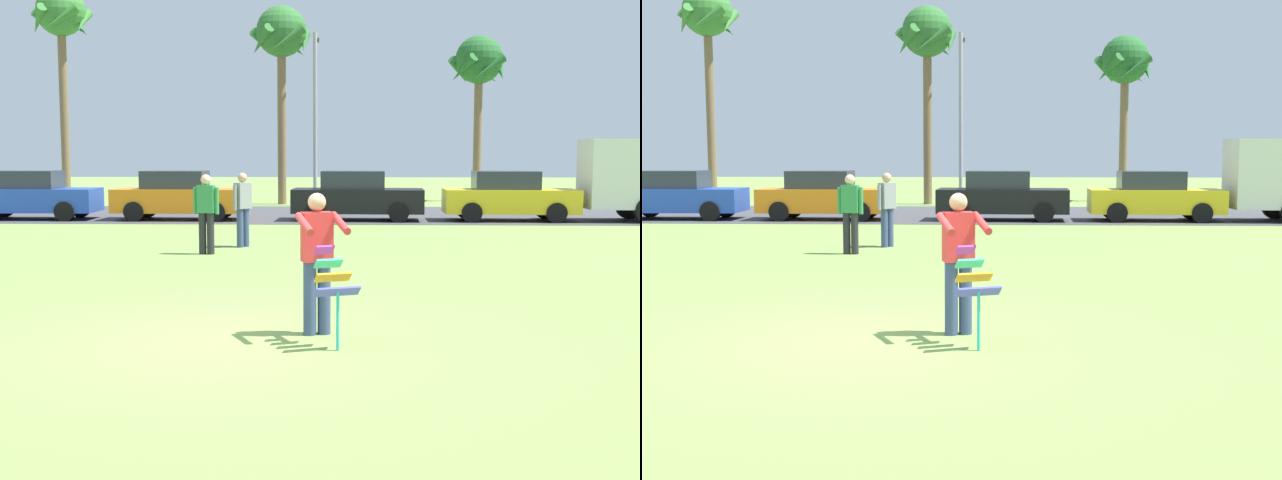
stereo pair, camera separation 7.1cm
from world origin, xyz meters
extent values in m
plane|color=olive|center=(0.00, 0.00, 0.00)|extent=(120.00, 120.00, 0.00)
cube|color=#424247|center=(0.00, 19.07, 0.01)|extent=(120.00, 8.00, 0.01)
cylinder|color=#384772|center=(1.14, 0.42, 0.45)|extent=(0.16, 0.16, 0.90)
cylinder|color=#384772|center=(0.97, 0.36, 0.45)|extent=(0.16, 0.16, 0.90)
cube|color=red|center=(1.05, 0.39, 1.20)|extent=(0.41, 0.32, 0.60)
sphere|color=tan|center=(1.05, 0.39, 1.62)|extent=(0.22, 0.22, 0.22)
cylinder|color=red|center=(1.34, 0.22, 1.38)|extent=(0.26, 0.58, 0.24)
cylinder|color=red|center=(0.92, 0.09, 1.38)|extent=(0.26, 0.58, 0.24)
cube|color=#D83399|center=(1.15, 0.05, 1.08)|extent=(0.26, 0.21, 0.12)
cube|color=#33BFBF|center=(1.21, -0.10, 0.95)|extent=(0.35, 0.24, 0.12)
cube|color=orange|center=(1.26, -0.25, 0.81)|extent=(0.44, 0.27, 0.12)
cube|color=#4C4CCC|center=(1.32, -0.41, 0.67)|extent=(0.53, 0.31, 0.12)
cylinder|color=#33BFBF|center=(1.32, -0.41, 0.34)|extent=(0.04, 0.04, 0.67)
cube|color=#2347B7|center=(-8.94, 16.67, 0.64)|extent=(4.23, 1.77, 0.76)
cube|color=#282D38|center=(-9.09, 16.67, 1.30)|extent=(2.04, 1.43, 0.60)
cylinder|color=black|center=(-7.65, 17.50, 0.32)|extent=(0.64, 0.23, 0.64)
cylinder|color=black|center=(-7.62, 15.89, 0.32)|extent=(0.64, 0.23, 0.64)
cylinder|color=black|center=(-10.25, 17.45, 0.32)|extent=(0.64, 0.23, 0.64)
cube|color=orange|center=(-4.08, 16.67, 0.64)|extent=(4.22, 1.76, 0.76)
cube|color=#282D38|center=(-4.23, 16.67, 1.30)|extent=(2.03, 1.42, 0.60)
cylinder|color=black|center=(-2.77, 17.46, 0.32)|extent=(0.64, 0.23, 0.64)
cylinder|color=black|center=(-2.79, 15.84, 0.32)|extent=(0.64, 0.23, 0.64)
cylinder|color=black|center=(-5.37, 17.49, 0.32)|extent=(0.64, 0.23, 0.64)
cylinder|color=black|center=(-5.39, 15.88, 0.32)|extent=(0.64, 0.23, 0.64)
cube|color=black|center=(1.71, 16.67, 0.64)|extent=(4.26, 1.85, 0.76)
cube|color=#282D38|center=(1.56, 16.68, 1.30)|extent=(2.07, 1.47, 0.60)
cylinder|color=black|center=(3.04, 17.43, 0.32)|extent=(0.65, 0.24, 0.64)
cylinder|color=black|center=(2.98, 15.81, 0.32)|extent=(0.65, 0.24, 0.64)
cylinder|color=black|center=(0.44, 17.52, 0.32)|extent=(0.65, 0.24, 0.64)
cylinder|color=black|center=(0.38, 15.91, 0.32)|extent=(0.65, 0.24, 0.64)
cube|color=yellow|center=(6.58, 16.67, 0.64)|extent=(4.24, 1.79, 0.76)
cube|color=#282D38|center=(6.43, 16.67, 1.30)|extent=(2.05, 1.44, 0.60)
cylinder|color=black|center=(7.90, 17.45, 0.32)|extent=(0.64, 0.23, 0.64)
cylinder|color=black|center=(7.86, 15.83, 0.32)|extent=(0.64, 0.23, 0.64)
cylinder|color=black|center=(5.30, 17.51, 0.32)|extent=(0.64, 0.23, 0.64)
cylinder|color=black|center=(5.26, 15.89, 0.32)|extent=(0.64, 0.23, 0.64)
cylinder|color=black|center=(10.70, 17.62, 0.42)|extent=(0.85, 0.30, 0.84)
cylinder|color=brown|center=(-10.95, 25.47, 3.99)|extent=(0.36, 0.36, 7.99)
sphere|color=#387A33|center=(-10.95, 25.47, 8.19)|extent=(2.10, 2.10, 2.10)
cone|color=#387A33|center=(-10.00, 25.47, 7.74)|extent=(0.44, 1.56, 1.28)
cone|color=#387A33|center=(-10.65, 26.37, 7.74)|extent=(1.62, 0.90, 1.28)
cone|color=#387A33|center=(-11.72, 26.03, 7.74)|extent=(1.27, 1.52, 1.28)
cone|color=#387A33|center=(-11.72, 24.91, 7.74)|extent=(1.27, 1.52, 1.28)
cone|color=#387A33|center=(-10.65, 24.57, 7.74)|extent=(1.62, 0.90, 1.28)
cylinder|color=brown|center=(-1.41, 24.62, 3.48)|extent=(0.36, 0.36, 6.97)
sphere|color=#2D6B2D|center=(-1.41, 24.62, 7.17)|extent=(2.10, 2.10, 2.10)
cone|color=#2D6B2D|center=(-0.46, 24.62, 6.72)|extent=(0.44, 1.56, 1.28)
cone|color=#2D6B2D|center=(-1.12, 25.53, 6.72)|extent=(1.62, 0.90, 1.28)
cone|color=#2D6B2D|center=(-2.18, 25.18, 6.72)|extent=(1.27, 1.52, 1.28)
cone|color=#2D6B2D|center=(-2.18, 24.07, 6.72)|extent=(1.27, 1.52, 1.28)
cone|color=#2D6B2D|center=(-1.12, 23.72, 6.72)|extent=(1.62, 0.90, 1.28)
cylinder|color=brown|center=(7.13, 27.03, 3.02)|extent=(0.36, 0.36, 6.05)
sphere|color=#236028|center=(7.13, 27.03, 6.25)|extent=(2.10, 2.10, 2.10)
cone|color=#236028|center=(8.08, 27.03, 5.80)|extent=(0.44, 1.56, 1.28)
cone|color=#236028|center=(7.42, 27.93, 5.80)|extent=(1.62, 0.90, 1.28)
cone|color=#236028|center=(6.36, 27.59, 5.80)|extent=(1.27, 1.52, 1.28)
cone|color=#236028|center=(6.36, 26.47, 5.80)|extent=(1.27, 1.52, 1.28)
cone|color=#236028|center=(7.42, 26.12, 5.80)|extent=(1.62, 0.90, 1.28)
cylinder|color=#9E9EA3|center=(0.02, 23.72, 3.50)|extent=(0.16, 0.16, 7.00)
cylinder|color=#9E9EA3|center=(0.02, 24.42, 6.90)|extent=(0.10, 1.40, 0.10)
cube|color=#4C4C51|center=(0.02, 25.07, 6.86)|extent=(0.24, 0.44, 0.16)
cylinder|color=#384772|center=(-1.10, 9.25, 0.45)|extent=(0.16, 0.16, 0.90)
cylinder|color=#384772|center=(-0.99, 9.39, 0.45)|extent=(0.16, 0.16, 0.90)
cube|color=gray|center=(-1.04, 9.32, 1.20)|extent=(0.40, 0.42, 0.60)
sphere|color=tan|center=(-1.04, 9.32, 1.62)|extent=(0.22, 0.22, 0.22)
cylinder|color=gray|center=(-1.19, 9.13, 1.17)|extent=(0.09, 0.09, 0.58)
cylinder|color=gray|center=(-0.89, 9.50, 1.17)|extent=(0.09, 0.09, 0.58)
cylinder|color=#26262B|center=(-1.57, 7.97, 0.45)|extent=(0.16, 0.16, 0.90)
cylinder|color=#26262B|center=(-1.75, 7.99, 0.45)|extent=(0.16, 0.16, 0.90)
cube|color=#338C4C|center=(-1.66, 7.98, 1.20)|extent=(0.38, 0.25, 0.60)
sphere|color=beige|center=(-1.66, 7.98, 1.62)|extent=(0.22, 0.22, 0.22)
cylinder|color=#338C4C|center=(-1.42, 7.96, 1.17)|extent=(0.09, 0.09, 0.58)
cylinder|color=#338C4C|center=(-1.90, 8.00, 1.17)|extent=(0.09, 0.09, 0.58)
camera|label=1|loc=(1.45, -9.22, 2.23)|focal=45.02mm
camera|label=2|loc=(1.52, -9.21, 2.23)|focal=45.02mm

